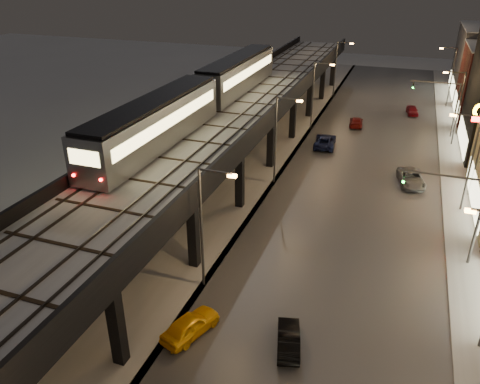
% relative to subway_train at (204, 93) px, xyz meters
% --- Properties ---
extents(road_surface, '(17.00, 120.00, 0.06)m').
position_rel_subway_train_xyz_m(road_surface, '(16.00, 3.41, -8.50)').
color(road_surface, '#46474D').
rests_on(road_surface, ground).
extents(sidewalk_right, '(4.00, 120.00, 0.14)m').
position_rel_subway_train_xyz_m(sidewalk_right, '(26.00, 3.41, -8.46)').
color(sidewalk_right, '#9FA1A8').
rests_on(sidewalk_right, ground).
extents(under_viaduct_pavement, '(11.00, 120.00, 0.06)m').
position_rel_subway_train_xyz_m(under_viaduct_pavement, '(2.50, 3.41, -8.50)').
color(under_viaduct_pavement, '#9FA1A8').
rests_on(under_viaduct_pavement, ground).
extents(elevated_viaduct, '(9.00, 100.00, 6.30)m').
position_rel_subway_train_xyz_m(elevated_viaduct, '(2.50, 0.25, -2.91)').
color(elevated_viaduct, black).
rests_on(elevated_viaduct, ground).
extents(viaduct_trackbed, '(8.40, 100.00, 0.32)m').
position_rel_subway_train_xyz_m(viaduct_trackbed, '(2.49, 0.38, -2.14)').
color(viaduct_trackbed, '#B2B7C1').
rests_on(viaduct_trackbed, elevated_viaduct).
extents(viaduct_parapet_streetside, '(0.30, 100.00, 1.10)m').
position_rel_subway_train_xyz_m(viaduct_parapet_streetside, '(6.85, 0.41, -1.68)').
color(viaduct_parapet_streetside, black).
rests_on(viaduct_parapet_streetside, elevated_viaduct).
extents(viaduct_parapet_far, '(0.30, 100.00, 1.10)m').
position_rel_subway_train_xyz_m(viaduct_parapet_far, '(-1.85, 0.41, -1.68)').
color(viaduct_parapet_far, black).
rests_on(viaduct_parapet_far, elevated_viaduct).
extents(streetlight_left_1, '(2.57, 0.28, 9.00)m').
position_rel_subway_train_xyz_m(streetlight_left_1, '(8.07, -18.59, -3.29)').
color(streetlight_left_1, '#38383A').
rests_on(streetlight_left_1, ground).
extents(streetlight_left_2, '(2.57, 0.28, 9.00)m').
position_rel_subway_train_xyz_m(streetlight_left_2, '(8.07, -0.59, -3.29)').
color(streetlight_left_2, '#38383A').
rests_on(streetlight_left_2, ground).
extents(streetlight_right_2, '(2.56, 0.28, 9.00)m').
position_rel_subway_train_xyz_m(streetlight_right_2, '(25.23, -0.59, -3.29)').
color(streetlight_right_2, '#38383A').
rests_on(streetlight_right_2, ground).
extents(streetlight_left_3, '(2.57, 0.28, 9.00)m').
position_rel_subway_train_xyz_m(streetlight_left_3, '(8.07, 17.41, -3.29)').
color(streetlight_left_3, '#38383A').
rests_on(streetlight_left_3, ground).
extents(streetlight_right_3, '(2.56, 0.28, 9.00)m').
position_rel_subway_train_xyz_m(streetlight_right_3, '(25.23, 17.41, -3.29)').
color(streetlight_right_3, '#38383A').
rests_on(streetlight_right_3, ground).
extents(streetlight_left_4, '(2.57, 0.28, 9.00)m').
position_rel_subway_train_xyz_m(streetlight_left_4, '(8.07, 35.41, -3.29)').
color(streetlight_left_4, '#38383A').
rests_on(streetlight_left_4, ground).
extents(streetlight_right_4, '(2.56, 0.28, 9.00)m').
position_rel_subway_train_xyz_m(streetlight_right_4, '(25.23, 35.41, -3.29)').
color(streetlight_right_4, '#38383A').
rests_on(streetlight_right_4, ground).
extents(traffic_light_rig_a, '(6.10, 0.34, 7.00)m').
position_rel_subway_train_xyz_m(traffic_light_rig_a, '(24.34, -9.59, -4.03)').
color(traffic_light_rig_a, '#38383A').
rests_on(traffic_light_rig_a, ground).
extents(traffic_light_rig_b, '(6.10, 0.34, 7.00)m').
position_rel_subway_train_xyz_m(traffic_light_rig_b, '(24.34, 20.41, -4.03)').
color(traffic_light_rig_b, '#38383A').
rests_on(traffic_light_rig_b, ground).
extents(subway_train, '(3.21, 39.22, 3.84)m').
position_rel_subway_train_xyz_m(subway_train, '(0.00, 0.00, 0.00)').
color(subway_train, gray).
rests_on(subway_train, viaduct_trackbed).
extents(car_taxi, '(2.87, 4.36, 1.38)m').
position_rel_subway_train_xyz_m(car_taxi, '(9.01, -23.33, -7.84)').
color(car_taxi, yellow).
rests_on(car_taxi, ground).
extents(car_near_white, '(2.17, 3.90, 1.22)m').
position_rel_subway_train_xyz_m(car_near_white, '(14.89, -22.37, -7.92)').
color(car_near_white, black).
rests_on(car_near_white, ground).
extents(car_mid_silver, '(2.80, 5.35, 1.44)m').
position_rel_subway_train_xyz_m(car_mid_silver, '(10.81, 11.51, -7.81)').
color(car_mid_silver, '#11173E').
rests_on(car_mid_silver, ground).
extents(car_mid_dark, '(2.09, 4.35, 1.22)m').
position_rel_subway_train_xyz_m(car_mid_dark, '(13.40, 20.83, -7.91)').
color(car_mid_dark, maroon).
rests_on(car_mid_dark, ground).
extents(car_onc_dark, '(3.19, 5.28, 1.37)m').
position_rel_subway_train_xyz_m(car_onc_dark, '(21.04, 3.63, -7.84)').
color(car_onc_dark, slate).
rests_on(car_onc_dark, ground).
extents(car_onc_red, '(2.02, 3.83, 1.24)m').
position_rel_subway_train_xyz_m(car_onc_red, '(20.55, 29.23, -7.90)').
color(car_onc_red, maroon).
rests_on(car_onc_red, ground).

